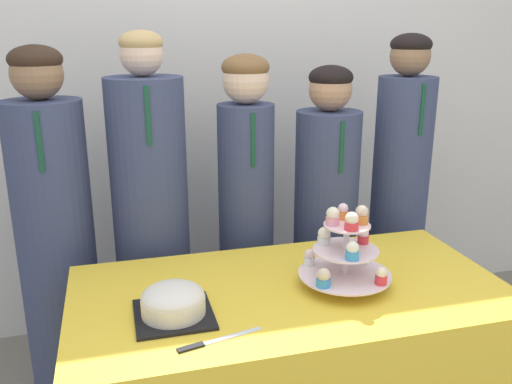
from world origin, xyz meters
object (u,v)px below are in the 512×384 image
(cake_knife, at_px, (206,343))
(round_cake, at_px, (173,302))
(student_4, at_px, (398,206))
(student_0, at_px, (56,244))
(student_1, at_px, (152,232))
(student_2, at_px, (247,223))
(student_3, at_px, (325,227))
(cupcake_stand, at_px, (346,250))

(cake_knife, bearing_deg, round_cake, 98.15)
(round_cake, distance_m, student_4, 1.35)
(cake_knife, height_order, student_0, student_0)
(student_0, height_order, student_4, student_4)
(round_cake, relative_size, student_1, 0.15)
(student_2, xyz_separation_m, student_4, (0.75, 0.00, 0.02))
(student_3, height_order, student_4, student_4)
(student_4, bearing_deg, student_1, 180.00)
(cake_knife, height_order, student_1, student_1)
(cake_knife, height_order, student_4, student_4)
(student_4, bearing_deg, student_3, -180.00)
(cake_knife, bearing_deg, student_2, 55.91)
(student_0, relative_size, student_3, 1.07)
(cake_knife, bearing_deg, student_3, 37.95)
(round_cake, xyz_separation_m, cupcake_stand, (0.59, 0.05, 0.08))
(cupcake_stand, bearing_deg, student_1, 132.42)
(cake_knife, distance_m, cupcake_stand, 0.58)
(round_cake, height_order, student_2, student_2)
(cake_knife, relative_size, student_4, 0.17)
(cake_knife, xyz_separation_m, student_2, (0.34, 0.88, 0.01))
(round_cake, relative_size, student_4, 0.15)
(cupcake_stand, relative_size, student_0, 0.21)
(student_1, xyz_separation_m, student_3, (0.79, -0.00, -0.06))
(round_cake, bearing_deg, cake_knife, -68.83)
(student_0, relative_size, student_1, 0.97)
(round_cake, height_order, cake_knife, round_cake)
(round_cake, relative_size, student_3, 0.17)
(student_2, relative_size, student_3, 1.04)
(cupcake_stand, relative_size, student_1, 0.20)
(round_cake, height_order, student_3, student_3)
(cupcake_stand, distance_m, student_4, 0.87)
(round_cake, bearing_deg, cupcake_stand, 5.20)
(student_0, bearing_deg, student_4, -0.00)
(round_cake, height_order, student_4, student_4)
(student_0, bearing_deg, student_3, -0.00)
(cake_knife, height_order, student_2, student_2)
(round_cake, relative_size, student_0, 0.16)
(round_cake, bearing_deg, student_2, 59.88)
(student_4, bearing_deg, round_cake, -148.66)
(round_cake, xyz_separation_m, student_2, (0.41, 0.70, -0.04))
(round_cake, bearing_deg, student_1, 90.60)
(cupcake_stand, distance_m, student_1, 0.89)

